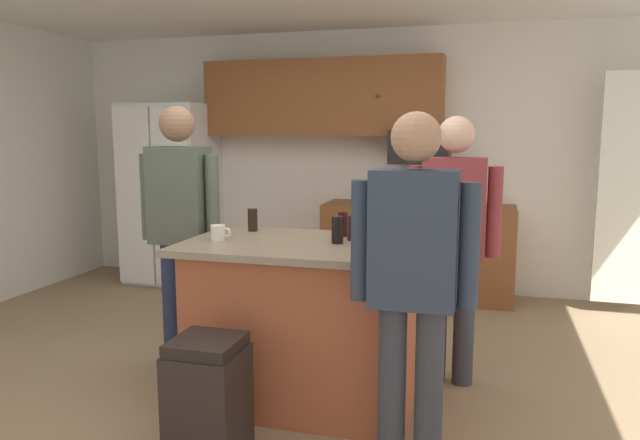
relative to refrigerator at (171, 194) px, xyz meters
name	(u,v)px	position (x,y,z in m)	size (l,w,h in m)	color
floor	(269,395)	(2.00, -2.38, -0.94)	(7.04, 7.04, 0.00)	#937A5B
back_wall	(364,160)	(2.00, 0.42, 0.36)	(6.40, 0.10, 2.60)	white
cabinet_run_upper	(322,98)	(1.60, 0.22, 0.99)	(2.40, 0.38, 0.75)	brown
cabinet_run_lower	(417,251)	(2.60, 0.10, -0.49)	(1.80, 0.63, 0.90)	brown
refrigerator	(171,194)	(0.00, 0.00, 0.00)	(0.85, 0.76, 1.87)	white
microwave_over_range	(420,147)	(2.60, 0.12, 0.51)	(0.56, 0.40, 0.32)	black
kitchen_island	(306,322)	(2.24, -2.39, -0.45)	(1.40, 0.89, 0.96)	#AD5638
person_guest_left	(413,272)	(2.93, -3.00, 0.03)	(0.57, 0.22, 1.68)	#383842
person_guest_right	(453,232)	(3.04, -1.88, 0.04)	(0.57, 0.22, 1.69)	#383842
person_guest_by_door	(180,218)	(1.27, -2.09, 0.09)	(0.57, 0.23, 1.76)	#232D4C
glass_pilsner	(353,228)	(2.49, -2.26, 0.10)	(0.06, 0.06, 0.14)	black
tumbler_amber	(343,224)	(2.40, -2.15, 0.10)	(0.06, 0.06, 0.15)	black
mug_ceramic_white	(218,233)	(1.74, -2.48, 0.07)	(0.13, 0.08, 0.09)	white
glass_stout_tall	(253,220)	(1.80, -2.11, 0.10)	(0.06, 0.06, 0.14)	black
glass_short_whisky	(337,230)	(2.43, -2.38, 0.10)	(0.07, 0.07, 0.15)	black
trash_bin	(208,399)	(1.97, -3.12, -0.64)	(0.34, 0.34, 0.61)	black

